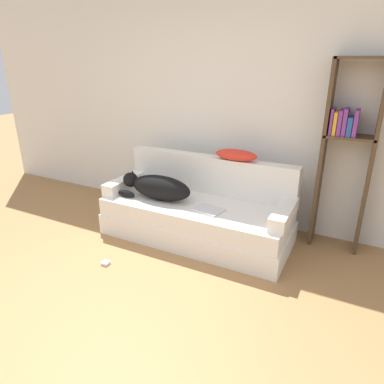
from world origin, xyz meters
name	(u,v)px	position (x,y,z in m)	size (l,w,h in m)	color
ground_plane	(67,355)	(0.00, 0.00, 0.00)	(20.00, 20.00, 0.00)	#9E7042
wall_back	(222,105)	(0.00, 2.54, 1.35)	(7.24, 0.06, 2.70)	silver
couch	(196,220)	(0.03, 1.84, 0.20)	(2.00, 0.84, 0.42)	silver
couch_backrest	(210,174)	(0.03, 2.19, 0.63)	(1.96, 0.15, 0.42)	silver
couch_arm_left	(125,183)	(-0.89, 1.83, 0.48)	(0.15, 0.65, 0.13)	silver
couch_arm_right	(284,214)	(0.96, 1.83, 0.48)	(0.15, 0.65, 0.13)	silver
dog	(157,187)	(-0.38, 1.74, 0.55)	(0.83, 0.29, 0.27)	black
laptop	(208,210)	(0.24, 1.70, 0.43)	(0.32, 0.26, 0.02)	silver
throw_pillow	(236,155)	(0.34, 2.17, 0.89)	(0.45, 0.20, 0.11)	red
bookshelf	(347,146)	(1.38, 2.36, 1.06)	(0.47, 0.26, 1.86)	#4C3823
power_adapter	(106,263)	(-0.49, 0.96, 0.01)	(0.07, 0.07, 0.03)	silver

